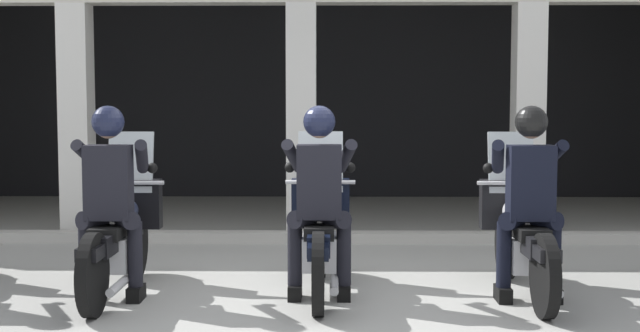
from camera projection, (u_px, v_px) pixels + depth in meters
ground_plane at (323, 238)px, 9.95m from camera, size 80.00×80.00×0.00m
station_building at (307, 64)px, 12.42m from camera, size 11.85×4.74×3.36m
kerb_strip at (300, 237)px, 9.67m from camera, size 11.35×0.24×0.12m
motorcycle_left at (120, 234)px, 7.14m from camera, size 0.62×2.04×1.35m
police_officer_left at (110, 186)px, 6.82m from camera, size 0.63×0.61×1.58m
motorcycle_center at (320, 233)px, 7.19m from camera, size 0.62×2.04×1.35m
police_officer_center at (319, 185)px, 6.87m from camera, size 0.63×0.61×1.58m
motorcycle_right at (521, 235)px, 7.11m from camera, size 0.62×2.04×1.35m
police_officer_right at (530, 186)px, 6.79m from camera, size 0.63×0.61×1.58m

